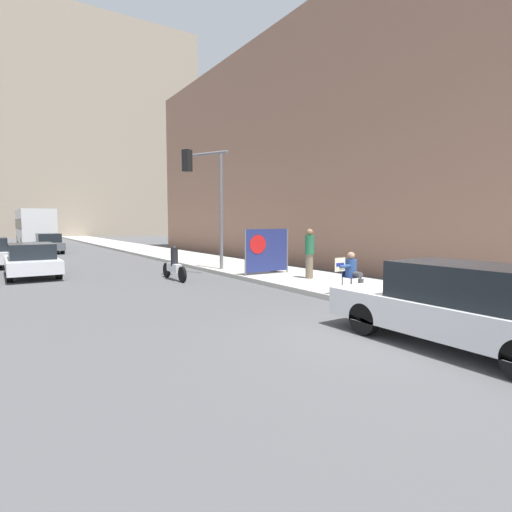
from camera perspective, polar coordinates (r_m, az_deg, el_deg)
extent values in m
plane|color=#4F4F51|center=(8.49, 18.96, -10.77)|extent=(160.00, 160.00, 0.00)
cube|color=#B7B2A8|center=(22.37, -6.98, -0.75)|extent=(3.75, 90.00, 0.16)
cube|color=gray|center=(72.61, -30.13, 15.99)|extent=(52.00, 12.00, 34.14)
cube|color=#936B56|center=(26.13, 11.40, 13.95)|extent=(10.00, 32.00, 12.85)
cylinder|color=#474C56|center=(11.98, 13.48, -4.24)|extent=(0.03, 0.03, 0.46)
cylinder|color=#474C56|center=(12.25, 14.67, -4.06)|extent=(0.03, 0.03, 0.46)
cylinder|color=#474C56|center=(12.23, 12.22, -4.03)|extent=(0.03, 0.03, 0.46)
cylinder|color=#474C56|center=(12.50, 13.41, -3.86)|extent=(0.03, 0.03, 0.46)
cube|color=navy|center=(12.20, 13.47, -2.94)|extent=(0.40, 0.40, 0.02)
cube|color=navy|center=(12.31, 12.84, -1.93)|extent=(0.40, 0.02, 0.38)
cylinder|color=#424247|center=(12.08, 14.03, -2.55)|extent=(0.18, 0.42, 0.18)
cylinder|color=#424247|center=(11.99, 14.73, -4.26)|extent=(0.16, 0.16, 0.46)
cube|color=black|center=(11.98, 14.93, -5.13)|extent=(0.20, 0.28, 0.10)
cylinder|color=navy|center=(12.19, 13.39, -1.67)|extent=(0.34, 0.34, 0.52)
sphere|color=tan|center=(12.15, 13.42, 0.06)|extent=(0.22, 0.22, 0.22)
cylinder|color=navy|center=(11.89, 12.59, -1.43)|extent=(0.45, 0.09, 0.09)
cube|color=#EAE5C6|center=(11.74, 11.90, -1.20)|extent=(0.40, 0.02, 0.40)
cube|color=navy|center=(11.73, 11.95, -1.21)|extent=(0.31, 0.01, 0.10)
cylinder|color=#756651|center=(15.02, 7.62, -1.47)|extent=(0.28, 0.28, 0.90)
cylinder|color=#236642|center=(14.95, 7.66, 1.60)|extent=(0.34, 0.34, 0.71)
sphere|color=#936B4C|center=(14.94, 7.68, 3.42)|extent=(0.24, 0.24, 0.24)
cylinder|color=#424247|center=(17.09, 2.44, -0.70)|extent=(0.28, 0.28, 0.88)
cylinder|color=navy|center=(17.04, 2.45, 1.95)|extent=(0.34, 0.34, 0.70)
sphere|color=tan|center=(17.02, 2.46, 3.51)|extent=(0.23, 0.23, 0.23)
cylinder|color=slate|center=(15.55, -1.54, 0.49)|extent=(0.06, 0.06, 1.82)
cylinder|color=slate|center=(16.72, 4.48, 0.78)|extent=(0.06, 0.06, 1.82)
cube|color=navy|center=(16.11, 1.58, 0.82)|extent=(2.06, 0.02, 1.72)
cylinder|color=red|center=(15.82, 0.27, 1.68)|extent=(0.76, 0.01, 0.76)
cylinder|color=slate|center=(17.91, -5.01, 6.49)|extent=(0.16, 0.16, 5.22)
cylinder|color=slate|center=(17.22, -7.33, 14.25)|extent=(1.10, 2.08, 0.11)
cube|color=black|center=(16.29, -9.82, 13.27)|extent=(0.40, 0.40, 0.84)
sphere|color=green|center=(16.25, -9.81, 12.30)|extent=(0.18, 0.18, 0.18)
cube|color=white|center=(8.09, 26.70, -7.70)|extent=(1.73, 4.70, 0.58)
cube|color=black|center=(7.90, 28.05, -3.44)|extent=(1.49, 2.45, 0.67)
cylinder|color=black|center=(8.38, 15.22, -8.64)|extent=(0.22, 0.64, 0.64)
cylinder|color=black|center=(9.54, 21.32, -7.15)|extent=(0.22, 0.64, 0.64)
cube|color=silver|center=(18.99, -29.38, -0.98)|extent=(1.88, 4.54, 0.50)
cube|color=black|center=(18.77, -29.41, 0.66)|extent=(1.62, 2.36, 0.61)
cylinder|color=black|center=(20.38, -31.95, -1.32)|extent=(0.22, 0.64, 0.64)
cylinder|color=black|center=(20.48, -27.30, -1.10)|extent=(0.22, 0.64, 0.64)
cylinder|color=black|center=(17.58, -31.75, -2.18)|extent=(0.22, 0.64, 0.64)
cylinder|color=black|center=(17.69, -26.36, -1.91)|extent=(0.22, 0.64, 0.64)
cylinder|color=black|center=(25.28, -31.95, -0.26)|extent=(0.22, 0.64, 0.64)
cylinder|color=black|center=(22.67, -31.80, -0.76)|extent=(0.22, 0.64, 0.64)
cube|color=#565B60|center=(32.82, -27.51, 1.31)|extent=(1.72, 4.25, 0.53)
cube|color=black|center=(32.63, -27.52, 2.32)|extent=(1.48, 2.21, 0.63)
cylinder|color=black|center=(34.08, -28.97, 1.00)|extent=(0.22, 0.64, 0.64)
cylinder|color=black|center=(34.22, -26.46, 1.11)|extent=(0.22, 0.64, 0.64)
cylinder|color=black|center=(31.46, -28.62, 0.74)|extent=(0.22, 0.64, 0.64)
cylinder|color=black|center=(31.61, -25.90, 0.87)|extent=(0.22, 0.64, 0.64)
cube|color=silver|center=(41.74, -29.11, 3.75)|extent=(2.54, 11.30, 2.90)
cube|color=black|center=(41.73, -29.12, 4.00)|extent=(2.56, 10.73, 0.94)
cylinder|color=black|center=(45.20, -30.78, 1.98)|extent=(0.30, 1.04, 1.04)
cylinder|color=black|center=(45.35, -27.95, 2.10)|extent=(0.30, 1.04, 1.04)
cylinder|color=black|center=(38.21, -30.32, 1.60)|extent=(0.30, 1.04, 1.04)
cylinder|color=black|center=(38.39, -26.99, 1.74)|extent=(0.30, 1.04, 1.04)
cube|color=silver|center=(15.89, -11.63, -1.64)|extent=(0.24, 0.97, 0.32)
cylinder|color=black|center=(15.80, -11.59, -0.20)|extent=(0.28, 0.28, 0.65)
sphere|color=black|center=(15.78, -11.61, 1.02)|extent=(0.24, 0.24, 0.24)
cylinder|color=black|center=(16.66, -12.65, -1.98)|extent=(0.10, 0.60, 0.60)
cylinder|color=black|center=(15.16, -10.49, -2.61)|extent=(0.10, 0.60, 0.60)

